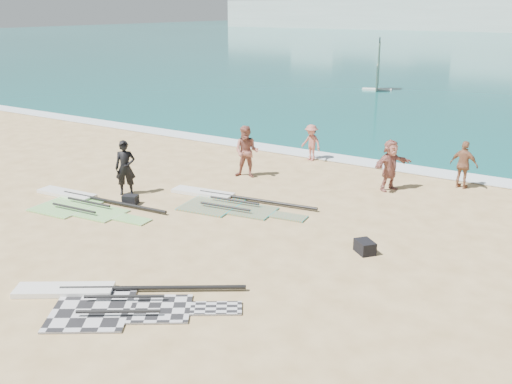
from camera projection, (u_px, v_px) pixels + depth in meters
The scene contains 13 objects.
ground at pixel (125, 260), 14.62m from camera, with size 300.00×300.00×0.00m, color #DFB982.
surf_line at pixel (332, 158), 24.48m from camera, with size 300.00×1.20×0.04m, color white.
rig_grey at pixel (105, 300), 12.56m from camera, with size 5.07×3.79×0.20m.
rig_green at pixel (80, 203), 18.78m from camera, with size 5.33×2.17×0.20m.
rig_orange at pixel (224, 201), 18.91m from camera, with size 5.35×2.36×0.20m.
gear_bag_near at pixel (130, 200), 18.75m from camera, with size 0.47×0.35×0.30m, color black.
gear_bag_far at pixel (365, 247), 15.01m from camera, with size 0.57×0.40×0.34m, color black.
person_wetsuit at pixel (125, 168), 19.48m from camera, with size 0.69×0.45×1.90m, color black.
beachgoer_left at pixel (247, 152), 21.48m from camera, with size 0.96×0.75×1.97m, color #A05D4F.
beachgoer_mid at pixel (311, 143), 23.91m from camera, with size 0.99×0.57×1.53m, color #B26357.
beachgoer_back at pixel (464, 165), 20.20m from camera, with size 1.00×0.42×1.71m, color #976245.
beachgoer_right at pixel (390, 165), 19.97m from camera, with size 1.69×0.54×1.82m, color #A7665B.
windsurfer_left at pixel (378, 75), 43.70m from camera, with size 2.32×2.63×4.07m.
Camera 1 is at (10.03, -9.44, 6.21)m, focal length 40.00 mm.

